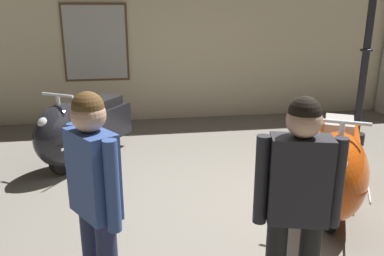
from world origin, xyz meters
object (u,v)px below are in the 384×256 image
(scooter_0, at_px, (78,131))
(lamppost, at_px, (366,57))
(scooter_1, at_px, (336,168))
(visitor_0, at_px, (95,195))
(visitor_1, at_px, (297,202))

(scooter_0, height_order, lamppost, lamppost)
(scooter_1, xyz_separation_m, visitor_0, (-2.33, -1.10, 0.43))
(visitor_0, bearing_deg, lamppost, 6.15)
(scooter_0, relative_size, visitor_1, 1.09)
(visitor_1, bearing_deg, lamppost, -22.28)
(lamppost, relative_size, visitor_0, 1.74)
(scooter_1, xyz_separation_m, visitor_1, (-1.07, -1.38, 0.42))
(scooter_0, relative_size, visitor_0, 1.09)
(scooter_1, relative_size, visitor_0, 1.14)
(scooter_0, height_order, scooter_1, scooter_1)
(scooter_0, height_order, visitor_1, visitor_1)
(visitor_0, height_order, visitor_1, visitor_0)
(scooter_0, xyz_separation_m, visitor_1, (1.74, -3.19, 0.44))
(scooter_1, height_order, lamppost, lamppost)
(visitor_0, distance_m, visitor_1, 1.29)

